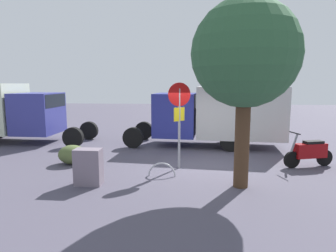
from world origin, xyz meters
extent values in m
plane|color=#4A4555|center=(0.00, 0.00, 0.00)|extent=(60.00, 60.00, 0.00)
cylinder|color=black|center=(-1.27, -4.35, 0.45)|extent=(0.92, 0.32, 0.90)
cylinder|color=black|center=(-1.12, -2.46, 0.45)|extent=(0.92, 0.32, 0.90)
cylinder|color=black|center=(2.89, -4.68, 0.45)|extent=(0.92, 0.32, 0.90)
cylinder|color=black|center=(3.04, -2.79, 0.45)|extent=(0.92, 0.32, 0.90)
cube|color=beige|center=(-1.59, -3.38, 1.55)|extent=(3.84, 2.48, 2.20)
cube|color=navy|center=(1.24, -3.60, 1.40)|extent=(1.96, 2.24, 1.90)
cube|color=black|center=(1.24, -3.60, 2.00)|extent=(1.97, 2.08, 0.60)
cylinder|color=black|center=(5.67, -2.59, 0.45)|extent=(0.90, 0.26, 0.90)
cylinder|color=black|center=(5.65, -4.49, 0.45)|extent=(0.90, 0.26, 0.90)
cube|color=#34378B|center=(7.74, -3.56, 1.40)|extent=(1.82, 2.12, 1.90)
cube|color=black|center=(7.74, -3.56, 2.00)|extent=(1.84, 1.96, 0.60)
cylinder|color=black|center=(-2.85, -0.21, 0.28)|extent=(0.56, 0.26, 0.56)
cylinder|color=black|center=(-4.05, -0.58, 0.28)|extent=(0.56, 0.26, 0.56)
cube|color=maroon|center=(-3.50, -0.41, 0.56)|extent=(1.15, 0.63, 0.48)
cube|color=black|center=(-3.59, -0.44, 0.83)|extent=(0.69, 0.45, 0.12)
cylinder|color=slate|center=(-2.90, -0.23, 0.83)|extent=(0.29, 0.15, 0.69)
cylinder|color=black|center=(-2.90, -0.23, 1.18)|extent=(0.20, 0.54, 0.04)
cylinder|color=#9E9EA3|center=(0.89, 0.13, 1.32)|extent=(0.08, 0.08, 2.63)
cylinder|color=red|center=(0.89, 0.15, 2.44)|extent=(0.71, 0.32, 0.76)
cube|color=yellow|center=(0.89, 0.15, 1.80)|extent=(0.33, 0.33, 0.44)
cylinder|color=#47301E|center=(-0.88, 1.74, 1.29)|extent=(0.39, 0.39, 2.58)
sphere|color=#2C5735|center=(-0.88, 1.74, 3.56)|extent=(2.80, 2.80, 2.80)
cube|color=slate|center=(3.31, 1.95, 0.51)|extent=(0.74, 0.42, 1.01)
torus|color=#B7B7BC|center=(1.36, 1.03, 0.00)|extent=(0.85, 0.06, 0.85)
ellipsoid|color=#4F5E32|center=(4.64, -0.06, 0.33)|extent=(0.97, 0.80, 0.66)
camera|label=1|loc=(0.42, 9.55, 2.80)|focal=31.21mm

